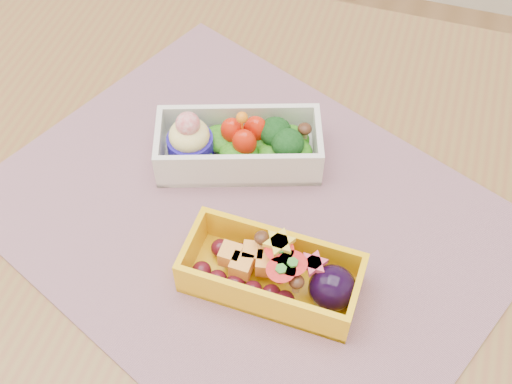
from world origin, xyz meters
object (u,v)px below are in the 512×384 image
(placemat, at_px, (247,217))
(bento_white, at_px, (238,145))
(table, at_px, (239,294))
(bento_yellow, at_px, (275,273))

(placemat, relative_size, bento_white, 2.64)
(table, relative_size, placemat, 2.48)
(placemat, xyz_separation_m, bento_yellow, (0.05, -0.07, 0.02))
(bento_white, relative_size, bento_yellow, 1.14)
(bento_yellow, bearing_deg, bento_white, 122.29)
(placemat, relative_size, bento_yellow, 3.02)
(placemat, xyz_separation_m, bento_white, (-0.03, 0.07, 0.02))
(table, height_order, bento_white, bento_white)
(bento_white, height_order, bento_yellow, bento_white)
(placemat, height_order, bento_yellow, bento_yellow)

